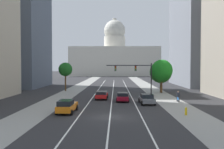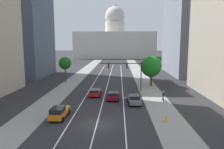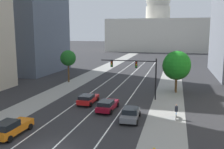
# 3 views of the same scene
# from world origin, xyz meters

# --- Properties ---
(ground_plane) EXTENTS (400.00, 400.00, 0.00)m
(ground_plane) POSITION_xyz_m (0.00, 40.00, 0.00)
(ground_plane) COLOR #2B2B2D
(sidewalk_left) EXTENTS (4.41, 130.00, 0.01)m
(sidewalk_left) POSITION_xyz_m (-9.13, 35.00, 0.01)
(sidewalk_left) COLOR gray
(sidewalk_left) RESTS_ON ground
(sidewalk_right) EXTENTS (4.41, 130.00, 0.01)m
(sidewalk_right) POSITION_xyz_m (9.13, 35.00, 0.01)
(sidewalk_right) COLOR gray
(sidewalk_right) RESTS_ON ground
(lane_stripe_left) EXTENTS (0.16, 90.00, 0.01)m
(lane_stripe_left) POSITION_xyz_m (-3.46, 25.00, 0.01)
(lane_stripe_left) COLOR white
(lane_stripe_left) RESTS_ON ground
(lane_stripe_center) EXTENTS (0.16, 90.00, 0.01)m
(lane_stripe_center) POSITION_xyz_m (0.00, 25.00, 0.01)
(lane_stripe_center) COLOR white
(lane_stripe_center) RESTS_ON ground
(lane_stripe_right) EXTENTS (0.16, 90.00, 0.01)m
(lane_stripe_right) POSITION_xyz_m (3.46, 25.00, 0.01)
(lane_stripe_right) COLOR white
(lane_stripe_right) RESTS_ON ground
(office_tower_far_left) EXTENTS (20.82, 18.84, 35.61)m
(office_tower_far_left) POSITION_xyz_m (-28.71, 38.53, 17.84)
(office_tower_far_left) COLOR #4C5666
(office_tower_far_left) RESTS_ON ground
(office_tower_far_right) EXTENTS (21.55, 24.80, 40.51)m
(office_tower_far_right) POSITION_xyz_m (29.07, 44.82, 20.29)
(office_tower_far_right) COLOR gray
(office_tower_far_right) RESTS_ON ground
(capitol_building) EXTENTS (49.73, 24.38, 33.16)m
(capitol_building) POSITION_xyz_m (0.00, 117.33, 10.10)
(capitol_building) COLOR beige
(capitol_building) RESTS_ON ground
(car_crimson) EXTENTS (2.13, 4.82, 1.43)m
(car_crimson) POSITION_xyz_m (1.72, 12.07, 0.74)
(car_crimson) COLOR maroon
(car_crimson) RESTS_ON ground
(car_gray) EXTENTS (2.19, 4.46, 1.47)m
(car_gray) POSITION_xyz_m (5.19, 9.28, 0.76)
(car_gray) COLOR slate
(car_gray) RESTS_ON ground
(car_orange) EXTENTS (2.04, 4.74, 1.60)m
(car_orange) POSITION_xyz_m (-5.20, 2.16, 0.81)
(car_orange) COLOR orange
(car_orange) RESTS_ON ground
(car_red) EXTENTS (2.11, 4.44, 1.36)m
(car_red) POSITION_xyz_m (-1.73, 14.43, 0.73)
(car_red) COLOR red
(car_red) RESTS_ON ground
(traffic_signal_mast) EXTENTS (8.41, 0.39, 6.12)m
(traffic_signal_mast) POSITION_xyz_m (4.47, 18.91, 4.48)
(traffic_signal_mast) COLOR black
(traffic_signal_mast) RESTS_ON ground
(fire_hydrant) EXTENTS (0.26, 0.35, 0.91)m
(fire_hydrant) POSITION_xyz_m (8.59, 0.95, 0.46)
(fire_hydrant) COLOR yellow
(fire_hydrant) RESTS_ON ground
(cyclist) EXTENTS (0.37, 1.70, 1.72)m
(cyclist) POSITION_xyz_m (10.25, 11.12, 0.85)
(cyclist) COLOR black
(cyclist) RESTS_ON ground
(street_tree_near_right) EXTENTS (4.66, 4.66, 6.66)m
(street_tree_near_right) POSITION_xyz_m (10.10, 25.13, 4.32)
(street_tree_near_right) COLOR #51381E
(street_tree_near_right) RESTS_ON ground
(street_tree_far_right) EXTENTS (4.43, 4.43, 6.92)m
(street_tree_far_right) POSITION_xyz_m (10.15, 24.25, 4.69)
(street_tree_far_right) COLOR #51381E
(street_tree_far_right) RESTS_ON ground
(street_tree_near_left) EXTENTS (3.07, 3.07, 6.37)m
(street_tree_near_left) POSITION_xyz_m (-10.63, 28.16, 4.80)
(street_tree_near_left) COLOR #51381E
(street_tree_near_left) RESTS_ON ground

